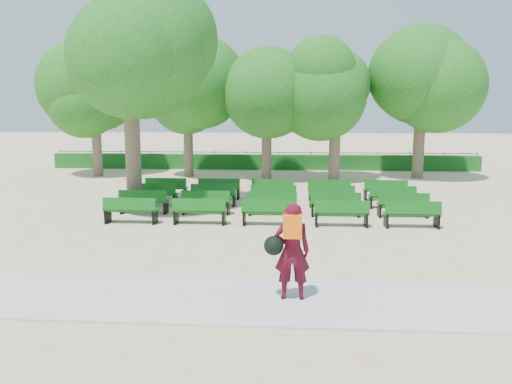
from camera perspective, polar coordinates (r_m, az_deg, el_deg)
ground at (r=16.94m, az=-1.94°, el=-3.08°), size 120.00×120.00×0.00m
paving at (r=9.91m, az=-6.41°, el=-12.28°), size 30.00×2.20×0.06m
curb at (r=10.96m, az=-5.33°, el=-9.97°), size 30.00×0.12×0.10m
hedge at (r=30.67m, az=0.73°, el=3.46°), size 26.00×0.70×0.90m
fence at (r=31.11m, az=0.77°, el=2.72°), size 26.00×0.10×1.02m
tree_line at (r=26.76m, az=0.24°, el=1.60°), size 21.80×6.80×7.04m
bench_array at (r=18.28m, az=1.79°, el=-1.86°), size 1.74×0.59×1.09m
tree_among at (r=18.51m, az=-14.26°, el=13.54°), size 5.31×5.31×7.50m
person at (r=9.60m, az=3.98°, el=-6.62°), size 0.90×0.55×1.88m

